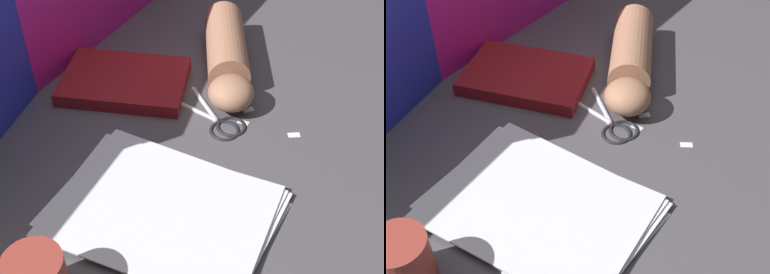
% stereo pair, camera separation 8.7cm
% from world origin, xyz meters
% --- Properties ---
extents(ground_plane, '(6.00, 6.00, 0.00)m').
position_xyz_m(ground_plane, '(0.00, 0.00, 0.00)').
color(ground_plane, '#4C494F').
extents(backdrop_panel_center, '(0.54, 0.11, 0.41)m').
position_xyz_m(backdrop_panel_center, '(0.03, 0.35, 0.21)').
color(backdrop_panel_center, '#2833D1').
rests_on(backdrop_panel_center, ground_plane).
extents(paper_stack, '(0.27, 0.34, 0.02)m').
position_xyz_m(paper_stack, '(-0.06, -0.02, 0.01)').
color(paper_stack, white).
rests_on(paper_stack, ground_plane).
extents(book_closed, '(0.23, 0.28, 0.03)m').
position_xyz_m(book_closed, '(0.18, 0.20, 0.01)').
color(book_closed, maroon).
rests_on(book_closed, ground_plane).
extents(scissors, '(0.13, 0.17, 0.01)m').
position_xyz_m(scissors, '(0.17, -0.01, 0.00)').
color(scissors, silver).
rests_on(scissors, ground_plane).
extents(hand_forearm, '(0.32, 0.21, 0.08)m').
position_xyz_m(hand_forearm, '(0.32, 0.04, 0.04)').
color(hand_forearm, '#A87556').
rests_on(hand_forearm, ground_plane).
extents(paper_scrap_near, '(0.02, 0.03, 0.00)m').
position_xyz_m(paper_scrap_near, '(0.20, -0.14, 0.00)').
color(paper_scrap_near, white).
rests_on(paper_scrap_near, ground_plane).
extents(paper_scrap_mid, '(0.02, 0.02, 0.00)m').
position_xyz_m(paper_scrap_mid, '(0.23, -0.04, 0.00)').
color(paper_scrap_mid, white).
rests_on(paper_scrap_mid, ground_plane).
extents(paper_scrap_far, '(0.01, 0.02, 0.00)m').
position_xyz_m(paper_scrap_far, '(0.19, -0.05, 0.00)').
color(paper_scrap_far, white).
rests_on(paper_scrap_far, ground_plane).
extents(mug, '(0.08, 0.08, 0.09)m').
position_xyz_m(mug, '(-0.27, 0.05, 0.05)').
color(mug, '#99382D').
rests_on(mug, ground_plane).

